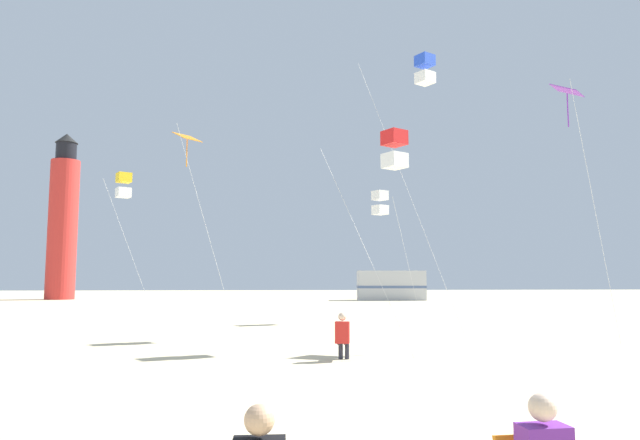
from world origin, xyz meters
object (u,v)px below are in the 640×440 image
at_px(kite_box_scarlet, 394,150).
at_px(lighthouse_distant, 63,221).
at_px(kite_box_gold, 124,185).
at_px(kite_diamond_violet, 569,99).
at_px(kite_diamond_orange, 188,144).
at_px(kite_box_white, 380,203).
at_px(kite_box_blue, 425,70).
at_px(rv_van_silver, 391,286).
at_px(kite_flyer_standing, 343,335).

bearing_deg(kite_box_scarlet, lighthouse_distant, 119.89).
relative_size(kite_box_gold, kite_diamond_violet, 0.84).
xyz_separation_m(kite_diamond_orange, kite_box_white, (8.50, 4.17, -1.70)).
height_order(kite_box_blue, rv_van_silver, kite_box_blue).
bearing_deg(kite_diamond_orange, kite_flyer_standing, -59.39).
bearing_deg(kite_flyer_standing, kite_box_white, -91.76).
distance_m(kite_box_gold, rv_van_silver, 33.39).
height_order(kite_box_gold, lighthouse_distant, lighthouse_distant).
bearing_deg(kite_box_white, kite_box_gold, 179.75).
xyz_separation_m(kite_flyer_standing, rv_van_silver, (9.81, 40.21, 0.78)).
bearing_deg(kite_flyer_standing, kite_box_gold, -42.72).
relative_size(kite_box_scarlet, kite_box_white, 1.04).
bearing_deg(rv_van_silver, kite_diamond_orange, -110.52).
distance_m(kite_box_blue, lighthouse_distant, 46.47).
bearing_deg(kite_flyer_standing, lighthouse_distant, -50.04).
xyz_separation_m(kite_box_gold, rv_van_silver, (18.36, 27.46, -4.90)).
bearing_deg(kite_box_white, kite_box_scarlet, -98.59).
bearing_deg(kite_diamond_orange, lighthouse_distant, 115.52).
bearing_deg(kite_box_white, rv_van_silver, 76.98).
distance_m(kite_diamond_orange, kite_box_gold, 5.58).
bearing_deg(kite_box_scarlet, kite_box_gold, 135.91).
height_order(kite_box_white, lighthouse_distant, lighthouse_distant).
height_order(kite_diamond_orange, kite_diamond_violet, kite_diamond_violet).
relative_size(kite_box_gold, rv_van_silver, 1.04).
xyz_separation_m(lighthouse_distant, rv_van_silver, (32.35, -4.97, -6.45)).
xyz_separation_m(kite_flyer_standing, kite_diamond_orange, (-5.05, 8.53, 6.69)).
relative_size(kite_flyer_standing, kite_diamond_orange, 0.15).
relative_size(kite_box_blue, kite_box_white, 1.74).
relative_size(kite_box_blue, lighthouse_distant, 0.64).
distance_m(kite_box_white, lighthouse_distant, 41.65).
xyz_separation_m(kite_diamond_violet, kite_box_white, (-4.26, 9.71, -2.10)).
xyz_separation_m(kite_box_blue, kite_box_white, (-0.78, 5.43, -4.56)).
bearing_deg(kite_diamond_violet, kite_box_blue, 129.09).
bearing_deg(lighthouse_distant, kite_box_white, -51.32).
bearing_deg(lighthouse_distant, kite_diamond_orange, -64.48).
bearing_deg(lighthouse_distant, kite_box_gold, -66.66).
relative_size(kite_box_scarlet, kite_box_gold, 0.94).
height_order(kite_diamond_orange, kite_box_white, kite_diamond_orange).
xyz_separation_m(kite_box_gold, kite_box_white, (12.00, -0.05, -0.68)).
bearing_deg(kite_box_white, lighthouse_distant, 128.68).
height_order(kite_flyer_standing, lighthouse_distant, lighthouse_distant).
distance_m(kite_flyer_standing, kite_box_scarlet, 6.16).
bearing_deg(kite_diamond_orange, kite_diamond_violet, -23.47).
distance_m(kite_box_scarlet, kite_box_white, 10.21).
xyz_separation_m(kite_diamond_orange, kite_diamond_violet, (12.76, -5.54, 0.40)).
distance_m(kite_flyer_standing, kite_box_blue, 12.74).
xyz_separation_m(kite_box_scarlet, lighthouse_distant, (-24.47, 42.57, 1.98)).
relative_size(kite_box_gold, kite_box_white, 1.11).
relative_size(kite_diamond_orange, kite_box_blue, 0.72).
height_order(kite_box_scarlet, kite_box_gold, kite_box_gold).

